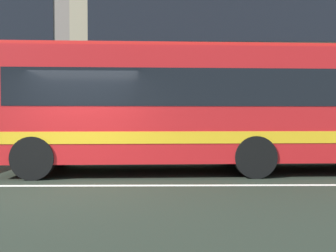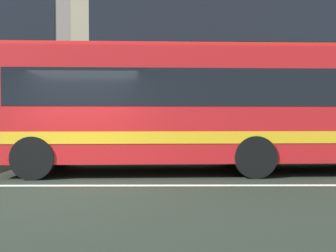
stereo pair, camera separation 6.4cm
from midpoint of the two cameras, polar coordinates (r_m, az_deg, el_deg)
ground_plane at (r=7.77m, az=-14.85°, el=-9.28°), size 160.00×160.00×0.00m
lane_centre_line at (r=7.77m, az=-14.85°, el=-9.25°), size 60.00×0.16×0.01m
hedge_row_far at (r=13.17m, az=-15.07°, el=-3.13°), size 22.05×1.10×0.82m
apartment_block_right at (r=24.30m, az=15.10°, el=10.69°), size 22.30×11.23×10.77m
transit_bus at (r=9.55m, az=7.82°, el=3.41°), size 11.06×2.90×3.22m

